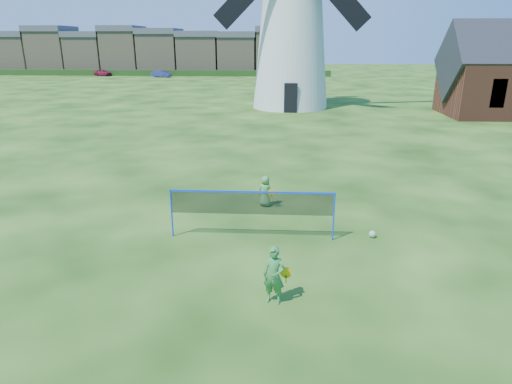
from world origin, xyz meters
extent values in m
plane|color=black|center=(0.00, 0.00, 0.00)|extent=(220.00, 220.00, 0.00)
cube|color=black|center=(1.64, 25.98, 1.23)|extent=(1.12, 0.13, 2.47)
cube|color=black|center=(1.64, 26.66, 5.61)|extent=(0.79, 0.13, 1.01)
cube|color=black|center=(16.98, 22.45, 2.12)|extent=(1.06, 0.11, 2.12)
cylinder|color=blue|center=(-2.42, 0.43, 0.78)|extent=(0.05, 0.05, 1.55)
cylinder|color=blue|center=(2.58, 0.43, 0.78)|extent=(0.05, 0.05, 1.55)
cube|color=black|center=(0.08, 0.43, 1.15)|extent=(5.00, 0.02, 0.70)
cube|color=blue|center=(0.08, 0.43, 1.52)|extent=(5.00, 0.02, 0.06)
imported|color=#33803A|center=(0.83, -3.14, 0.71)|extent=(0.59, 0.47, 1.42)
cylinder|color=#E7BA0C|center=(1.11, -2.96, 0.69)|extent=(0.28, 0.02, 0.28)
cube|color=#E7BA0C|center=(1.11, -2.96, 0.52)|extent=(0.03, 0.02, 0.20)
imported|color=#519648|center=(0.39, 3.32, 0.58)|extent=(0.65, 0.53, 1.16)
cylinder|color=#E7BA0C|center=(0.61, 3.10, 0.59)|extent=(0.28, 0.02, 0.28)
cube|color=#E7BA0C|center=(0.61, 3.10, 0.42)|extent=(0.03, 0.02, 0.20)
sphere|color=green|center=(3.85, 0.69, 0.11)|extent=(0.22, 0.22, 0.22)
cube|color=gray|center=(-48.65, 72.00, 3.20)|extent=(6.70, 8.00, 6.40)
cube|color=#4C4C54|center=(-48.65, 72.00, 6.90)|extent=(7.00, 8.40, 1.00)
cube|color=gray|center=(-41.67, 72.00, 3.65)|extent=(6.65, 8.00, 7.31)
cube|color=#4C4C54|center=(-41.67, 72.00, 7.81)|extent=(6.95, 8.40, 1.00)
cube|color=gray|center=(-34.89, 72.00, 3.17)|extent=(6.31, 8.00, 6.34)
cube|color=#4C4C54|center=(-34.89, 72.00, 6.84)|extent=(6.61, 8.40, 1.00)
cube|color=gray|center=(-28.31, 72.00, 3.66)|extent=(6.26, 8.00, 7.32)
cube|color=#4C4C54|center=(-28.31, 72.00, 7.82)|extent=(6.56, 8.40, 1.00)
cube|color=gray|center=(-21.48, 72.00, 3.43)|extent=(6.79, 8.00, 6.86)
cube|color=#4C4C54|center=(-21.48, 72.00, 7.36)|extent=(7.09, 8.40, 1.00)
cube|color=gray|center=(-14.31, 72.00, 3.20)|extent=(6.95, 8.00, 6.39)
cube|color=#4C4C54|center=(-14.31, 72.00, 6.89)|extent=(7.25, 8.40, 1.00)
cube|color=gray|center=(-7.31, 72.00, 3.14)|extent=(6.46, 8.00, 6.29)
cube|color=#4C4C54|center=(-7.31, 72.00, 6.79)|extent=(6.76, 8.40, 1.00)
cube|color=gray|center=(-0.55, 72.00, 3.58)|extent=(6.45, 8.00, 7.16)
cube|color=#4C4C54|center=(-0.55, 72.00, 7.66)|extent=(6.75, 8.40, 1.00)
cube|color=#193814|center=(-22.00, 66.00, 0.50)|extent=(62.00, 0.80, 1.00)
imported|color=maroon|center=(-30.07, 65.29, 0.56)|extent=(3.55, 2.58, 1.12)
imported|color=navy|center=(-19.33, 63.41, 0.55)|extent=(3.53, 1.88, 1.10)
camera|label=1|loc=(0.95, -12.29, 5.87)|focal=31.31mm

